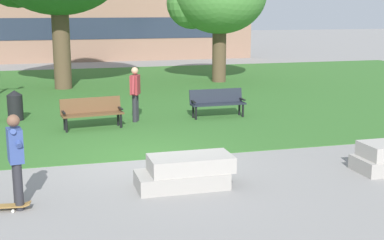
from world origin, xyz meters
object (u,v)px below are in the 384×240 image
(skateboard, at_px, (1,206))
(trash_bin, at_px, (15,105))
(park_bench_near_right, at_px, (217,101))
(person_bystander_near_lawn, at_px, (135,91))
(person_skateboarder, at_px, (16,155))
(park_bench_near_left, at_px, (92,111))
(concrete_block_left, at_px, (186,172))

(skateboard, height_order, trash_bin, trash_bin)
(park_bench_near_right, relative_size, person_bystander_near_lawn, 1.06)
(trash_bin, distance_m, person_bystander_near_lawn, 3.87)
(person_skateboarder, height_order, park_bench_near_left, person_skateboarder)
(park_bench_near_left, relative_size, person_bystander_near_lawn, 1.08)
(person_bystander_near_lawn, bearing_deg, trash_bin, 161.86)
(concrete_block_left, distance_m, skateboard, 3.50)
(concrete_block_left, bearing_deg, trash_bin, 115.06)
(person_skateboarder, height_order, trash_bin, person_skateboarder)
(skateboard, bearing_deg, park_bench_near_right, 47.70)
(park_bench_near_right, height_order, trash_bin, trash_bin)
(park_bench_near_left, bearing_deg, trash_bin, 140.71)
(skateboard, xyz_separation_m, park_bench_near_right, (6.24, 6.86, 0.45))
(concrete_block_left, relative_size, skateboard, 1.85)
(concrete_block_left, height_order, skateboard, concrete_block_left)
(skateboard, height_order, park_bench_near_right, park_bench_near_right)
(person_skateboarder, bearing_deg, skateboard, -168.39)
(park_bench_near_right, distance_m, person_bystander_near_lawn, 2.73)
(park_bench_near_right, xyz_separation_m, trash_bin, (-6.34, 1.18, -0.04))
(person_skateboarder, bearing_deg, park_bench_near_left, 73.33)
(concrete_block_left, height_order, trash_bin, trash_bin)
(skateboard, relative_size, park_bench_near_left, 0.56)
(person_skateboarder, distance_m, trash_bin, 8.00)
(concrete_block_left, xyz_separation_m, person_skateboarder, (-3.17, -0.33, 0.67))
(concrete_block_left, bearing_deg, person_bystander_near_lawn, 89.36)
(skateboard, height_order, person_bystander_near_lawn, person_bystander_near_lawn)
(park_bench_near_left, relative_size, trash_bin, 1.93)
(park_bench_near_right, distance_m, trash_bin, 6.45)
(skateboard, distance_m, park_bench_near_right, 9.28)
(trash_bin, bearing_deg, park_bench_near_left, -39.29)
(person_skateboarder, distance_m, skateboard, 0.94)
(concrete_block_left, height_order, park_bench_near_left, park_bench_near_left)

